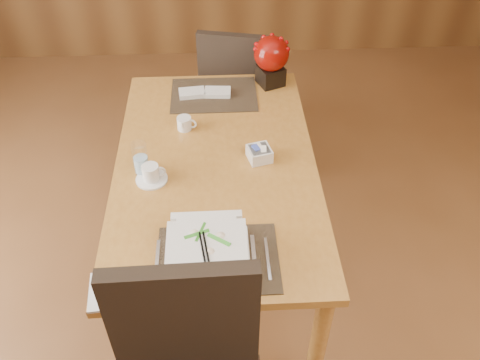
{
  "coord_description": "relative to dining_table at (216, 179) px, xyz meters",
  "views": [
    {
      "loc": [
        0.02,
        -1.13,
        2.23
      ],
      "look_at": [
        0.1,
        0.35,
        0.87
      ],
      "focal_mm": 38.0,
      "sensor_mm": 36.0,
      "label": 1
    }
  ],
  "objects": [
    {
      "name": "placemat_near",
      "position": [
        0.0,
        -0.55,
        0.1
      ],
      "size": [
        0.45,
        0.33,
        0.01
      ],
      "primitive_type": "cube",
      "color": "black",
      "rests_on": "dining_table"
    },
    {
      "name": "napkins_far",
      "position": [
        -0.04,
        0.55,
        0.11
      ],
      "size": [
        0.27,
        0.1,
        0.02
      ],
      "primitive_type": null,
      "rotation": [
        0.0,
        0.0,
        0.0
      ],
      "color": "silver",
      "rests_on": "dining_table"
    },
    {
      "name": "sugar_caddy",
      "position": [
        0.2,
        0.02,
        0.13
      ],
      "size": [
        0.12,
        0.12,
        0.06
      ],
      "primitive_type": "cube",
      "rotation": [
        0.0,
        0.0,
        0.26
      ],
      "color": "silver",
      "rests_on": "dining_table"
    },
    {
      "name": "coffee_cup",
      "position": [
        -0.28,
        -0.1,
        0.13
      ],
      "size": [
        0.14,
        0.14,
        0.08
      ],
      "rotation": [
        0.0,
        0.0,
        0.05
      ],
      "color": "silver",
      "rests_on": "dining_table"
    },
    {
      "name": "bread_plate",
      "position": [
        -0.37,
        -0.67,
        0.1
      ],
      "size": [
        0.18,
        0.18,
        0.01
      ],
      "primitive_type": "cube",
      "rotation": [
        0.0,
        0.0,
        0.09
      ],
      "color": "silver",
      "rests_on": "dining_table"
    },
    {
      "name": "berry_decor",
      "position": [
        0.31,
        0.65,
        0.25
      ],
      "size": [
        0.19,
        0.19,
        0.27
      ],
      "rotation": [
        0.0,
        0.0,
        0.39
      ],
      "color": "black",
      "rests_on": "dining_table"
    },
    {
      "name": "placemat_far",
      "position": [
        0.0,
        0.55,
        0.1
      ],
      "size": [
        0.45,
        0.33,
        0.01
      ],
      "primitive_type": "cube",
      "color": "black",
      "rests_on": "dining_table"
    },
    {
      "name": "dining_table",
      "position": [
        0.0,
        0.0,
        0.0
      ],
      "size": [
        0.9,
        1.5,
        0.75
      ],
      "color": "#AA722F",
      "rests_on": "ground"
    },
    {
      "name": "creamer_jug",
      "position": [
        -0.15,
        0.26,
        0.13
      ],
      "size": [
        0.11,
        0.11,
        0.06
      ],
      "primitive_type": null,
      "rotation": [
        0.0,
        0.0,
        -0.27
      ],
      "color": "silver",
      "rests_on": "dining_table"
    },
    {
      "name": "far_chair",
      "position": [
        0.14,
        0.96,
        -0.12
      ],
      "size": [
        0.52,
        0.52,
        0.94
      ],
      "rotation": [
        0.0,
        0.0,
        2.93
      ],
      "color": "black",
      "rests_on": "ground"
    },
    {
      "name": "soup_setting",
      "position": [
        -0.04,
        -0.56,
        0.16
      ],
      "size": [
        0.31,
        0.31,
        0.12
      ],
      "rotation": [
        0.0,
        0.0,
        0.01
      ],
      "color": "silver",
      "rests_on": "dining_table"
    },
    {
      "name": "water_glass",
      "position": [
        -0.32,
        -0.05,
        0.18
      ],
      "size": [
        0.09,
        0.09,
        0.16
      ],
      "primitive_type": "cylinder",
      "rotation": [
        0.0,
        0.0,
        0.33
      ],
      "color": "silver",
      "rests_on": "dining_table"
    }
  ]
}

